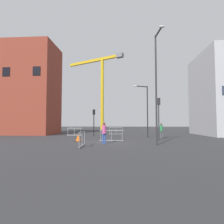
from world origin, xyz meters
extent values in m
plane|color=#333335|center=(0.00, 0.00, 0.00)|extent=(160.00, 160.00, 0.00)
cube|color=brown|center=(-13.01, 11.58, 6.99)|extent=(7.38, 6.46, 13.98)
cube|color=black|center=(-15.22, 8.32, 8.98)|extent=(1.10, 0.06, 1.30)
cube|color=black|center=(-10.80, 8.32, 9.01)|extent=(1.10, 0.06, 1.30)
cylinder|color=gold|center=(-4.74, 34.83, 9.54)|extent=(0.90, 0.90, 19.07)
cube|color=gold|center=(-7.43, 36.19, 19.47)|extent=(15.69, 8.38, 0.70)
cube|color=slate|center=(0.18, 32.35, 19.47)|extent=(2.15, 1.88, 1.10)
cylinder|color=#2D2D30|center=(4.04, -1.98, 4.43)|extent=(0.14, 0.14, 8.86)
cube|color=#2D2D30|center=(4.14, -2.82, 8.76)|extent=(0.30, 1.68, 0.10)
ellipsoid|color=silver|center=(4.25, -3.65, 8.74)|extent=(0.44, 0.24, 0.16)
cylinder|color=#232326|center=(4.28, 6.36, 3.15)|extent=(0.14, 0.14, 6.30)
cube|color=#232326|center=(3.52, 6.01, 6.20)|extent=(1.55, 0.79, 0.10)
ellipsoid|color=silver|center=(2.77, 5.66, 6.18)|extent=(0.44, 0.24, 0.16)
cylinder|color=black|center=(-2.76, 8.83, 1.45)|extent=(0.12, 0.12, 2.91)
cube|color=black|center=(-2.76, 8.83, 3.26)|extent=(0.37, 0.37, 0.70)
sphere|color=#390605|center=(-2.87, 8.96, 3.48)|extent=(0.11, 0.11, 0.11)
sphere|color=#F2A514|center=(-2.87, 8.96, 3.26)|extent=(0.11, 0.11, 0.11)
sphere|color=#07330F|center=(-2.87, 8.96, 3.04)|extent=(0.11, 0.11, 0.11)
cylinder|color=#2D2D30|center=(4.94, 2.28, 1.79)|extent=(0.12, 0.12, 3.58)
cube|color=#2D2D30|center=(4.94, 2.28, 3.93)|extent=(0.37, 0.37, 0.70)
sphere|color=red|center=(4.82, 2.41, 4.15)|extent=(0.11, 0.11, 0.11)
sphere|color=#3C2905|center=(4.82, 2.41, 3.93)|extent=(0.11, 0.11, 0.11)
sphere|color=#07330F|center=(4.82, 2.41, 3.71)|extent=(0.11, 0.11, 0.11)
cylinder|color=#4C4C51|center=(5.72, 4.73, 0.41)|extent=(0.14, 0.14, 0.82)
cylinder|color=#4C4C51|center=(5.52, 4.76, 0.41)|extent=(0.14, 0.14, 0.82)
cylinder|color=#2D844C|center=(5.62, 4.75, 1.16)|extent=(0.34, 0.34, 0.68)
sphere|color=brown|center=(5.62, 4.75, 1.61)|extent=(0.22, 0.22, 0.22)
cylinder|color=#33519E|center=(-0.30, -1.46, 0.43)|extent=(0.14, 0.14, 0.86)
cylinder|color=#33519E|center=(-0.13, -1.35, 0.43)|extent=(0.14, 0.14, 0.86)
cylinder|color=#D14C8C|center=(-0.22, -1.41, 1.21)|extent=(0.34, 0.34, 0.71)
sphere|color=brown|center=(-0.22, -1.41, 1.68)|extent=(0.23, 0.23, 0.23)
cube|color=#B2B5BA|center=(-5.38, 8.45, 1.05)|extent=(1.99, 0.13, 0.06)
cube|color=#B2B5BA|center=(-5.38, 8.45, 0.10)|extent=(1.99, 0.13, 0.06)
cylinder|color=#B2B5BA|center=(-6.27, 8.48, 0.53)|extent=(0.04, 0.04, 1.05)
cylinder|color=#B2B5BA|center=(-5.38, 8.45, 0.53)|extent=(0.04, 0.04, 1.05)
cylinder|color=#B2B5BA|center=(-4.48, 8.42, 0.53)|extent=(0.04, 0.04, 1.05)
cube|color=gray|center=(0.14, 11.58, 1.05)|extent=(2.11, 0.33, 0.06)
cube|color=gray|center=(0.14, 11.58, 0.10)|extent=(2.11, 0.33, 0.06)
cylinder|color=gray|center=(-0.80, 11.46, 0.53)|extent=(0.04, 0.04, 1.05)
cylinder|color=gray|center=(0.14, 11.58, 0.53)|extent=(0.04, 0.04, 1.05)
cylinder|color=gray|center=(1.09, 11.70, 0.53)|extent=(0.04, 0.04, 1.05)
cube|color=gray|center=(0.25, 0.73, 1.05)|extent=(2.26, 0.10, 0.06)
cube|color=gray|center=(0.25, 0.73, 0.10)|extent=(2.26, 0.10, 0.06)
cylinder|color=gray|center=(-0.76, 0.71, 0.53)|extent=(0.04, 0.04, 1.05)
cylinder|color=gray|center=(0.25, 0.73, 0.53)|extent=(0.04, 0.04, 1.05)
cylinder|color=gray|center=(1.27, 0.75, 0.53)|extent=(0.04, 0.04, 1.05)
cube|color=gray|center=(-1.59, -3.57, 1.05)|extent=(0.14, 2.30, 0.06)
cube|color=gray|center=(-1.59, -3.57, 0.10)|extent=(0.14, 2.30, 0.06)
cylinder|color=gray|center=(-1.55, -4.60, 0.53)|extent=(0.04, 0.04, 1.05)
cylinder|color=gray|center=(-1.59, -3.57, 0.53)|extent=(0.04, 0.04, 1.05)
cylinder|color=gray|center=(-1.62, -2.53, 0.53)|extent=(0.04, 0.04, 1.05)
cube|color=black|center=(-2.91, 0.64, 0.01)|extent=(0.67, 0.67, 0.03)
cone|color=#E55B0F|center=(-2.91, 0.64, 0.34)|extent=(0.51, 0.51, 0.68)
camera|label=1|loc=(1.57, -17.62, 1.73)|focal=31.15mm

